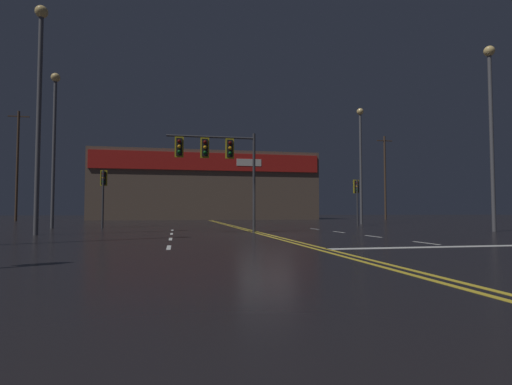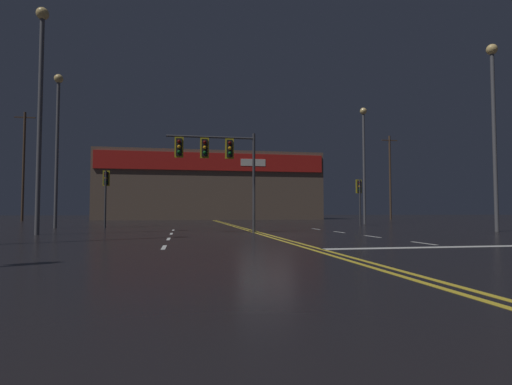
# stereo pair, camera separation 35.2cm
# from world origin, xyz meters

# --- Properties ---
(ground_plane) EXTENTS (200.00, 200.00, 0.00)m
(ground_plane) POSITION_xyz_m (0.00, 0.00, 0.00)
(ground_plane) COLOR black
(road_markings) EXTENTS (12.33, 60.00, 0.01)m
(road_markings) POSITION_xyz_m (0.70, -1.14, 0.00)
(road_markings) COLOR gold
(road_markings) RESTS_ON ground
(traffic_signal_median) EXTENTS (4.33, 0.36, 4.91)m
(traffic_signal_median) POSITION_xyz_m (-2.08, 2.05, 3.82)
(traffic_signal_median) COLOR #38383D
(traffic_signal_median) RESTS_ON ground
(traffic_signal_corner_northeast) EXTENTS (0.42, 0.36, 3.36)m
(traffic_signal_corner_northeast) POSITION_xyz_m (8.89, 9.66, 2.46)
(traffic_signal_corner_northeast) COLOR #38383D
(traffic_signal_corner_northeast) RESTS_ON ground
(traffic_signal_corner_northwest) EXTENTS (0.42, 0.36, 3.68)m
(traffic_signal_corner_northwest) POSITION_xyz_m (-8.51, 9.53, 2.70)
(traffic_signal_corner_northwest) COLOR #38383D
(traffic_signal_corner_northwest) RESTS_ON ground
(streetlight_near_left) EXTENTS (0.56, 0.56, 9.69)m
(streetlight_near_left) POSITION_xyz_m (11.09, 13.43, 6.16)
(streetlight_near_left) COLOR #59595E
(streetlight_near_left) RESTS_ON ground
(streetlight_near_right) EXTENTS (0.56, 0.56, 9.80)m
(streetlight_near_right) POSITION_xyz_m (-11.52, 9.64, 6.23)
(streetlight_near_right) COLOR #59595E
(streetlight_near_right) RESTS_ON ground
(streetlight_median_approach) EXTENTS (0.56, 0.56, 10.35)m
(streetlight_median_approach) POSITION_xyz_m (-10.01, 1.94, 6.52)
(streetlight_median_approach) COLOR #59595E
(streetlight_median_approach) RESTS_ON ground
(streetlight_far_median) EXTENTS (0.56, 0.56, 9.87)m
(streetlight_far_median) POSITION_xyz_m (12.36, 0.80, 6.26)
(streetlight_far_median) COLOR #59595E
(streetlight_far_median) RESTS_ON ground
(building_backdrop) EXTENTS (29.09, 10.23, 8.83)m
(building_backdrop) POSITION_xyz_m (0.00, 37.67, 4.43)
(building_backdrop) COLOR brown
(building_backdrop) RESTS_ON ground
(utility_pole_row) EXTENTS (46.84, 0.26, 12.28)m
(utility_pole_row) POSITION_xyz_m (-0.10, 31.28, 6.06)
(utility_pole_row) COLOR #4C3828
(utility_pole_row) RESTS_ON ground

